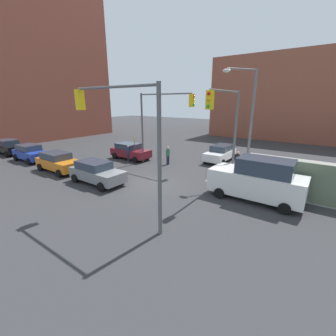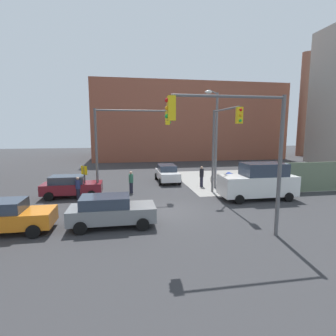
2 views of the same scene
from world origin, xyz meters
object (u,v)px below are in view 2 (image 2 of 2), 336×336
object	(u,v)px
smokestack	(304,105)
traffic_signal_se_corner	(239,138)
sedan_gray	(111,210)
street_lamp_corner	(215,133)
pedestrian_crossing	(202,176)
bicycle_leaning_on_fence	(214,181)
hatchback_orange	(3,216)
mailbox_blue	(230,181)
pedestrian_waiting	(78,188)
coupe_white	(167,173)
pedestrian_walking_north	(131,182)
traffic_signal_ne_corner	(222,135)
van_white_delivery	(259,182)
hatchback_maroon	(71,186)
traffic_signal_nw_corner	(126,134)

from	to	relation	value
smokestack	traffic_signal_se_corner	world-z (taller)	smokestack
sedan_gray	street_lamp_corner	bearing A→B (deg)	42.05
pedestrian_crossing	bicycle_leaning_on_fence	xyz separation A→B (m)	(1.40, 0.70, -0.61)
sedan_gray	hatchback_orange	distance (m)	5.08
sedan_gray	bicycle_leaning_on_fence	distance (m)	12.76
traffic_signal_se_corner	hatchback_orange	world-z (taller)	traffic_signal_se_corner
mailbox_blue	pedestrian_waiting	world-z (taller)	pedestrian_waiting
smokestack	coupe_white	size ratio (longest dim) A/B	4.51
pedestrian_walking_north	pedestrian_waiting	bearing A→B (deg)	124.89
traffic_signal_ne_corner	street_lamp_corner	world-z (taller)	street_lamp_corner
hatchback_orange	van_white_delivery	world-z (taller)	van_white_delivery
smokestack	street_lamp_corner	bearing A→B (deg)	-137.06
traffic_signal_ne_corner	street_lamp_corner	xyz separation A→B (m)	(0.48, 2.83, 0.11)
coupe_white	van_white_delivery	size ratio (longest dim) A/B	0.78
traffic_signal_se_corner	mailbox_blue	bearing A→B (deg)	68.34
coupe_white	pedestrian_waiting	distance (m)	9.14
pedestrian_crossing	mailbox_blue	bearing A→B (deg)	-21.42
hatchback_orange	hatchback_maroon	world-z (taller)	same
traffic_signal_nw_corner	pedestrian_walking_north	size ratio (longest dim) A/B	3.74
traffic_signal_ne_corner	pedestrian_walking_north	size ratio (longest dim) A/B	3.74
mailbox_blue	hatchback_orange	distance (m)	16.16
smokestack	coupe_white	world-z (taller)	smokestack
mailbox_blue	pedestrian_crossing	world-z (taller)	pedestrian_crossing
smokestack	coupe_white	xyz separation A→B (m)	(-29.72, -20.82, -8.68)
traffic_signal_nw_corner	pedestrian_crossing	size ratio (longest dim) A/B	3.58
street_lamp_corner	van_white_delivery	bearing A→B (deg)	-61.06
street_lamp_corner	van_white_delivery	xyz separation A→B (m)	(2.05, -3.70, -3.42)
traffic_signal_se_corner	pedestrian_waiting	distance (m)	12.28
traffic_signal_se_corner	traffic_signal_ne_corner	world-z (taller)	same
smokestack	coupe_white	distance (m)	37.31
street_lamp_corner	pedestrian_walking_north	xyz separation A→B (m)	(-6.98, -0.30, -3.80)
smokestack	bicycle_leaning_on_fence	distance (m)	35.57
smokestack	street_lamp_corner	world-z (taller)	smokestack
pedestrian_crossing	coupe_white	bearing A→B (deg)	149.70
smokestack	sedan_gray	xyz separation A→B (m)	(-34.59, -31.95, -8.68)
traffic_signal_se_corner	pedestrian_walking_north	world-z (taller)	traffic_signal_se_corner
pedestrian_crossing	traffic_signal_ne_corner	bearing A→B (deg)	-70.07
pedestrian_waiting	bicycle_leaning_on_fence	xyz separation A→B (m)	(11.40, 3.40, -0.51)
traffic_signal_ne_corner	street_lamp_corner	distance (m)	2.88
sedan_gray	bicycle_leaning_on_fence	bearing A→B (deg)	45.84
traffic_signal_ne_corner	pedestrian_crossing	size ratio (longest dim) A/B	3.58
traffic_signal_se_corner	bicycle_leaning_on_fence	xyz separation A→B (m)	(3.17, 11.70, -4.28)
bicycle_leaning_on_fence	traffic_signal_nw_corner	bearing A→B (deg)	-161.22
traffic_signal_nw_corner	street_lamp_corner	xyz separation A→B (m)	(7.31, 1.00, 0.06)
van_white_delivery	pedestrian_waiting	xyz separation A→B (m)	(-12.83, 2.00, -0.42)
traffic_signal_ne_corner	van_white_delivery	world-z (taller)	traffic_signal_ne_corner
mailbox_blue	sedan_gray	size ratio (longest dim) A/B	0.33
hatchback_orange	traffic_signal_ne_corner	bearing A→B (deg)	19.93
coupe_white	hatchback_orange	world-z (taller)	same
traffic_signal_nw_corner	pedestrian_walking_north	xyz separation A→B (m)	(0.33, 0.70, -3.74)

